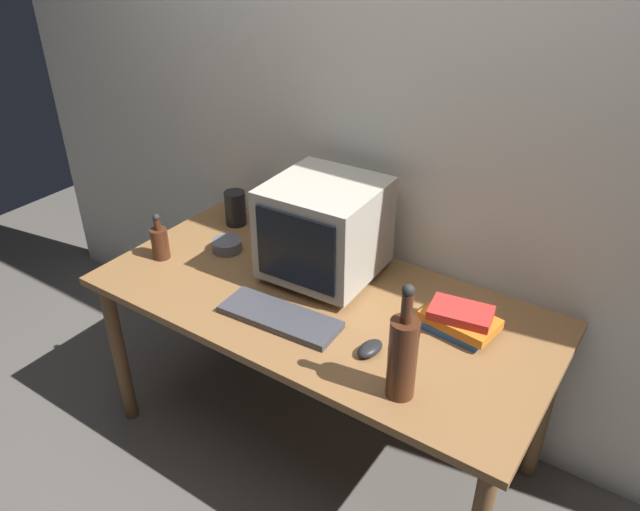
{
  "coord_description": "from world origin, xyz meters",
  "views": [
    {
      "loc": [
        1.0,
        -1.48,
        1.97
      ],
      "look_at": [
        0.0,
        0.0,
        0.9
      ],
      "focal_mm": 34.5,
      "sensor_mm": 36.0,
      "label": 1
    }
  ],
  "objects_px": {
    "keyboard": "(280,317)",
    "cd_spindle": "(227,245)",
    "bottle_tall": "(403,355)",
    "book_stack": "(460,320)",
    "metal_canister": "(235,208)",
    "bottle_short": "(160,242)",
    "computer_mouse": "(370,349)",
    "crt_monitor": "(325,230)"
  },
  "relations": [
    {
      "from": "keyboard",
      "to": "metal_canister",
      "type": "relative_size",
      "value": 2.8
    },
    {
      "from": "bottle_tall",
      "to": "metal_canister",
      "type": "distance_m",
      "value": 1.2
    },
    {
      "from": "computer_mouse",
      "to": "bottle_tall",
      "type": "xyz_separation_m",
      "value": [
        0.16,
        -0.11,
        0.12
      ]
    },
    {
      "from": "computer_mouse",
      "to": "book_stack",
      "type": "relative_size",
      "value": 0.39
    },
    {
      "from": "crt_monitor",
      "to": "computer_mouse",
      "type": "height_order",
      "value": "crt_monitor"
    },
    {
      "from": "keyboard",
      "to": "metal_canister",
      "type": "height_order",
      "value": "metal_canister"
    },
    {
      "from": "metal_canister",
      "to": "cd_spindle",
      "type": "bearing_deg",
      "value": -58.59
    },
    {
      "from": "bottle_tall",
      "to": "bottle_short",
      "type": "distance_m",
      "value": 1.14
    },
    {
      "from": "crt_monitor",
      "to": "bottle_short",
      "type": "distance_m",
      "value": 0.66
    },
    {
      "from": "crt_monitor",
      "to": "bottle_short",
      "type": "bearing_deg",
      "value": -157.04
    },
    {
      "from": "computer_mouse",
      "to": "crt_monitor",
      "type": "bearing_deg",
      "value": 149.51
    },
    {
      "from": "bottle_tall",
      "to": "book_stack",
      "type": "relative_size",
      "value": 1.47
    },
    {
      "from": "metal_canister",
      "to": "crt_monitor",
      "type": "bearing_deg",
      "value": -13.06
    },
    {
      "from": "bottle_tall",
      "to": "metal_canister",
      "type": "xyz_separation_m",
      "value": [
        -1.07,
        0.53,
        -0.07
      ]
    },
    {
      "from": "crt_monitor",
      "to": "cd_spindle",
      "type": "xyz_separation_m",
      "value": [
        -0.42,
        -0.07,
        -0.17
      ]
    },
    {
      "from": "book_stack",
      "to": "cd_spindle",
      "type": "xyz_separation_m",
      "value": [
        -0.98,
        -0.03,
        -0.02
      ]
    },
    {
      "from": "computer_mouse",
      "to": "cd_spindle",
      "type": "xyz_separation_m",
      "value": [
        -0.8,
        0.23,
        0.0
      ]
    },
    {
      "from": "crt_monitor",
      "to": "metal_canister",
      "type": "height_order",
      "value": "crt_monitor"
    },
    {
      "from": "computer_mouse",
      "to": "book_stack",
      "type": "xyz_separation_m",
      "value": [
        0.18,
        0.26,
        0.03
      ]
    },
    {
      "from": "computer_mouse",
      "to": "bottle_short",
      "type": "relative_size",
      "value": 0.52
    },
    {
      "from": "keyboard",
      "to": "bottle_tall",
      "type": "xyz_separation_m",
      "value": [
        0.5,
        -0.08,
        0.13
      ]
    },
    {
      "from": "computer_mouse",
      "to": "cd_spindle",
      "type": "height_order",
      "value": "cd_spindle"
    },
    {
      "from": "keyboard",
      "to": "metal_canister",
      "type": "distance_m",
      "value": 0.73
    },
    {
      "from": "crt_monitor",
      "to": "book_stack",
      "type": "xyz_separation_m",
      "value": [
        0.55,
        -0.04,
        -0.15
      ]
    },
    {
      "from": "keyboard",
      "to": "metal_canister",
      "type": "xyz_separation_m",
      "value": [
        -0.58,
        0.45,
        0.06
      ]
    },
    {
      "from": "book_stack",
      "to": "bottle_short",
      "type": "bearing_deg",
      "value": -169.3
    },
    {
      "from": "bottle_tall",
      "to": "bottle_short",
      "type": "xyz_separation_m",
      "value": [
        -1.13,
        0.15,
        -0.07
      ]
    },
    {
      "from": "bottle_short",
      "to": "keyboard",
      "type": "bearing_deg",
      "value": -5.89
    },
    {
      "from": "bottle_tall",
      "to": "crt_monitor",
      "type": "bearing_deg",
      "value": 142.68
    },
    {
      "from": "keyboard",
      "to": "cd_spindle",
      "type": "height_order",
      "value": "cd_spindle"
    },
    {
      "from": "book_stack",
      "to": "metal_canister",
      "type": "xyz_separation_m",
      "value": [
        -1.1,
        0.16,
        0.03
      ]
    },
    {
      "from": "computer_mouse",
      "to": "book_stack",
      "type": "bearing_deg",
      "value": 63.29
    },
    {
      "from": "keyboard",
      "to": "cd_spindle",
      "type": "xyz_separation_m",
      "value": [
        -0.46,
        0.25,
        0.01
      ]
    },
    {
      "from": "computer_mouse",
      "to": "bottle_tall",
      "type": "bearing_deg",
      "value": -25.27
    },
    {
      "from": "keyboard",
      "to": "computer_mouse",
      "type": "distance_m",
      "value": 0.34
    },
    {
      "from": "bottle_tall",
      "to": "cd_spindle",
      "type": "bearing_deg",
      "value": 160.57
    },
    {
      "from": "crt_monitor",
      "to": "computer_mouse",
      "type": "bearing_deg",
      "value": -38.83
    },
    {
      "from": "bottle_short",
      "to": "computer_mouse",
      "type": "bearing_deg",
      "value": -2.6
    },
    {
      "from": "bottle_short",
      "to": "metal_canister",
      "type": "distance_m",
      "value": 0.38
    },
    {
      "from": "bottle_tall",
      "to": "book_stack",
      "type": "bearing_deg",
      "value": 86.24
    },
    {
      "from": "crt_monitor",
      "to": "computer_mouse",
      "type": "relative_size",
      "value": 4.03
    },
    {
      "from": "bottle_short",
      "to": "cd_spindle",
      "type": "distance_m",
      "value": 0.26
    }
  ]
}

